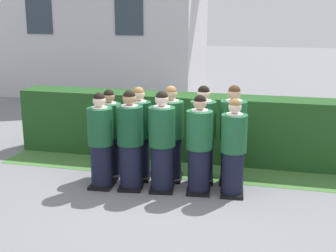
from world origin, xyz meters
TOP-DOWN VIEW (x-y plane):
  - ground_plane at (0.00, 0.00)m, footprint 60.00×60.00m
  - student_front_row_0 at (-1.08, -0.09)m, footprint 0.43×0.53m
  - student_front_row_1 at (-0.57, -0.03)m, footprint 0.46×0.54m
  - student_front_row_2 at (-0.04, 0.02)m, footprint 0.46×0.56m
  - student_front_row_3 at (0.57, 0.07)m, footprint 0.43×0.54m
  - student_front_row_4 at (1.13, 0.10)m, footprint 0.42×0.53m
  - student_rear_row_0 at (-1.12, 0.46)m, footprint 0.42×0.53m
  - student_rear_row_1 at (-0.57, 0.45)m, footprint 0.43×0.52m
  - student_rear_row_2 at (-0.02, 0.54)m, footprint 0.44×0.52m
  - student_rear_row_3 at (0.54, 0.58)m, footprint 0.46×0.54m
  - student_rear_row_4 at (1.05, 0.64)m, footprint 0.45×0.55m
  - hedge at (0.00, 1.81)m, footprint 7.00×0.70m
  - lawn_strip at (0.00, 1.01)m, footprint 7.00×0.90m

SIDE VIEW (x-z plane):
  - ground_plane at x=0.00m, z-range 0.00..0.00m
  - lawn_strip at x=0.00m, z-range 0.00..0.01m
  - hedge at x=0.00m, z-range 0.00..1.30m
  - student_rear_row_0 at x=-1.12m, z-range -0.04..1.55m
  - student_front_row_4 at x=1.13m, z-range -0.04..1.56m
  - student_front_row_0 at x=-1.08m, z-range -0.04..1.60m
  - student_front_row_3 at x=0.57m, z-range -0.04..1.61m
  - student_rear_row_1 at x=-0.57m, z-range -0.04..1.63m
  - student_front_row_1 at x=-0.57m, z-range -0.04..1.65m
  - student_rear_row_2 at x=-0.02m, z-range -0.04..1.65m
  - student_front_row_2 at x=-0.04m, z-range -0.04..1.65m
  - student_rear_row_3 at x=0.54m, z-range -0.04..1.67m
  - student_rear_row_4 at x=1.05m, z-range -0.04..1.69m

